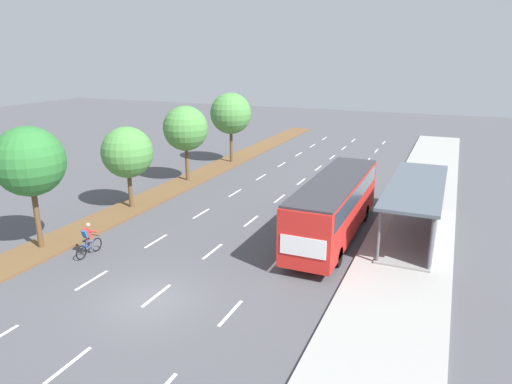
{
  "coord_description": "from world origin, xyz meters",
  "views": [
    {
      "loc": [
        10.82,
        -13.98,
        9.84
      ],
      "look_at": [
        -0.59,
        12.55,
        1.2
      ],
      "focal_mm": 32.56,
      "sensor_mm": 36.0,
      "label": 1
    }
  ],
  "objects_px": {
    "cyclist": "(88,241)",
    "median_tree_nearest": "(29,162)",
    "median_tree_third": "(185,129)",
    "median_tree_fourth": "(231,114)",
    "median_tree_second": "(127,153)",
    "bus_shelter": "(420,204)",
    "bus": "(335,202)"
  },
  "relations": [
    {
      "from": "bus_shelter",
      "to": "median_tree_nearest",
      "type": "relative_size",
      "value": 1.64
    },
    {
      "from": "median_tree_nearest",
      "to": "cyclist",
      "type": "bearing_deg",
      "value": 7.28
    },
    {
      "from": "median_tree_third",
      "to": "median_tree_fourth",
      "type": "xyz_separation_m",
      "value": [
        0.32,
        7.3,
        0.34
      ]
    },
    {
      "from": "median_tree_third",
      "to": "bus",
      "type": "bearing_deg",
      "value": -27.17
    },
    {
      "from": "median_tree_nearest",
      "to": "median_tree_third",
      "type": "bearing_deg",
      "value": 89.9
    },
    {
      "from": "cyclist",
      "to": "median_tree_nearest",
      "type": "bearing_deg",
      "value": -172.72
    },
    {
      "from": "cyclist",
      "to": "median_tree_nearest",
      "type": "xyz_separation_m",
      "value": [
        -2.9,
        -0.37,
        3.9
      ]
    },
    {
      "from": "cyclist",
      "to": "median_tree_third",
      "type": "bearing_deg",
      "value": 101.41
    },
    {
      "from": "bus",
      "to": "median_tree_fourth",
      "type": "distance_m",
      "value": 19.72
    },
    {
      "from": "bus",
      "to": "median_tree_fourth",
      "type": "relative_size",
      "value": 1.78
    },
    {
      "from": "bus_shelter",
      "to": "cyclist",
      "type": "distance_m",
      "value": 17.75
    },
    {
      "from": "median_tree_nearest",
      "to": "median_tree_third",
      "type": "distance_m",
      "value": 14.61
    },
    {
      "from": "cyclist",
      "to": "bus",
      "type": "bearing_deg",
      "value": 33.86
    },
    {
      "from": "bus",
      "to": "median_tree_nearest",
      "type": "xyz_separation_m",
      "value": [
        -13.68,
        -7.6,
        2.62
      ]
    },
    {
      "from": "median_tree_second",
      "to": "median_tree_fourth",
      "type": "height_order",
      "value": "median_tree_fourth"
    },
    {
      "from": "median_tree_second",
      "to": "median_tree_third",
      "type": "bearing_deg",
      "value": 91.03
    },
    {
      "from": "median_tree_fourth",
      "to": "cyclist",
      "type": "bearing_deg",
      "value": -83.23
    },
    {
      "from": "bus",
      "to": "bus_shelter",
      "type": "bearing_deg",
      "value": 26.3
    },
    {
      "from": "cyclist",
      "to": "median_tree_second",
      "type": "xyz_separation_m",
      "value": [
        -2.74,
        6.93,
        2.97
      ]
    },
    {
      "from": "bus",
      "to": "median_tree_third",
      "type": "xyz_separation_m",
      "value": [
        -13.65,
        7.0,
        2.18
      ]
    },
    {
      "from": "bus_shelter",
      "to": "median_tree_third",
      "type": "relative_size",
      "value": 1.76
    },
    {
      "from": "cyclist",
      "to": "median_tree_third",
      "type": "distance_m",
      "value": 14.93
    },
    {
      "from": "bus_shelter",
      "to": "median_tree_second",
      "type": "height_order",
      "value": "median_tree_second"
    },
    {
      "from": "bus",
      "to": "median_tree_third",
      "type": "height_order",
      "value": "median_tree_third"
    },
    {
      "from": "bus",
      "to": "median_tree_nearest",
      "type": "bearing_deg",
      "value": -150.94
    },
    {
      "from": "bus_shelter",
      "to": "median_tree_fourth",
      "type": "height_order",
      "value": "median_tree_fourth"
    },
    {
      "from": "median_tree_nearest",
      "to": "median_tree_third",
      "type": "relative_size",
      "value": 1.08
    },
    {
      "from": "median_tree_fourth",
      "to": "median_tree_second",
      "type": "bearing_deg",
      "value": -90.73
    },
    {
      "from": "median_tree_nearest",
      "to": "median_tree_second",
      "type": "distance_m",
      "value": 7.36
    },
    {
      "from": "cyclist",
      "to": "median_tree_third",
      "type": "height_order",
      "value": "median_tree_third"
    },
    {
      "from": "bus_shelter",
      "to": "bus",
      "type": "xyz_separation_m",
      "value": [
        -4.28,
        -2.11,
        0.2
      ]
    },
    {
      "from": "median_tree_third",
      "to": "bus_shelter",
      "type": "bearing_deg",
      "value": -15.26
    }
  ]
}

